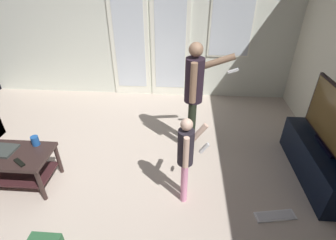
{
  "coord_description": "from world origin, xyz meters",
  "views": [
    {
      "loc": [
        0.96,
        -2.28,
        2.35
      ],
      "look_at": [
        0.79,
        0.04,
        0.89
      ],
      "focal_mm": 27.08,
      "sensor_mm": 36.0,
      "label": 1
    }
  ],
  "objects": [
    {
      "name": "person_adult",
      "position": [
        1.09,
        0.77,
        0.93
      ],
      "size": [
        0.69,
        0.41,
        1.54
      ],
      "color": "black",
      "rests_on": "ground_plane"
    },
    {
      "name": "tv_remote_black",
      "position": [
        -0.82,
        -0.3,
        0.48
      ],
      "size": [
        0.17,
        0.14,
        0.02
      ],
      "primitive_type": "cube",
      "rotation": [
        0.0,
        0.0,
        -0.59
      ],
      "color": "black",
      "rests_on": "coffee_table"
    },
    {
      "name": "ground_plane",
      "position": [
        0.0,
        0.0,
        -0.01
      ],
      "size": [
        6.03,
        5.07,
        0.02
      ],
      "primitive_type": "cube",
      "color": "#C3B1A1"
    },
    {
      "name": "flat_screen_tv",
      "position": [
        2.67,
        0.24,
        0.82
      ],
      "size": [
        0.08,
        1.22,
        0.72
      ],
      "color": "black",
      "rests_on": "tv_stand"
    },
    {
      "name": "coffee_table",
      "position": [
        -1.08,
        -0.15,
        0.34
      ],
      "size": [
        1.02,
        0.52,
        0.47
      ],
      "color": "#30221F",
      "rests_on": "ground_plane"
    },
    {
      "name": "laptop_closed",
      "position": [
        -1.15,
        -0.12,
        0.48
      ],
      "size": [
        0.33,
        0.26,
        0.03
      ],
      "primitive_type": "cube",
      "rotation": [
        0.0,
        0.0,
        -0.06
      ],
      "color": "#373C39",
      "rests_on": "coffee_table"
    },
    {
      "name": "cup_near_edge",
      "position": [
        -0.8,
        0.03,
        0.52
      ],
      "size": [
        0.09,
        0.09,
        0.12
      ],
      "primitive_type": "cylinder",
      "color": "#1D4F99",
      "rests_on": "coffee_table"
    },
    {
      "name": "wall_back_with_doors",
      "position": [
        0.07,
        2.5,
        1.28
      ],
      "size": [
        6.03,
        0.09,
        2.63
      ],
      "color": "silver",
      "rests_on": "ground_plane"
    },
    {
      "name": "person_child",
      "position": [
        1.0,
        -0.22,
        0.64
      ],
      "size": [
        0.34,
        0.3,
        1.07
      ],
      "color": "pink",
      "rests_on": "ground_plane"
    },
    {
      "name": "tv_stand",
      "position": [
        2.67,
        0.23,
        0.23
      ],
      "size": [
        0.45,
        1.39,
        0.46
      ],
      "color": "black",
      "rests_on": "ground_plane"
    },
    {
      "name": "loose_keyboard",
      "position": [
        1.99,
        -0.44,
        0.01
      ],
      "size": [
        0.46,
        0.2,
        0.02
      ],
      "color": "white",
      "rests_on": "ground_plane"
    }
  ]
}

